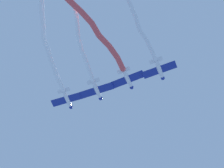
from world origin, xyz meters
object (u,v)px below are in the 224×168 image
object	(u,v)px
airplane_left_wing	(128,79)
airplane_right_wing	(97,90)
airplane_lead	(159,69)
airplane_slot	(67,99)

from	to	relation	value
airplane_left_wing	airplane_right_wing	bearing A→B (deg)	93.15
airplane_lead	airplane_slot	world-z (taller)	airplane_slot
airplane_left_wing	airplane_slot	distance (m)	11.62
airplane_right_wing	airplane_slot	distance (m)	5.81
airplane_left_wing	airplane_slot	size ratio (longest dim) A/B	1.04
airplane_left_wing	airplane_slot	bearing A→B (deg)	93.15
airplane_slot	airplane_left_wing	bearing A→B (deg)	-92.64
airplane_lead	airplane_left_wing	xyz separation A→B (m)	(-4.23, -3.97, 0.30)
airplane_lead	airplane_slot	distance (m)	17.42
airplane_right_wing	airplane_slot	size ratio (longest dim) A/B	1.00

